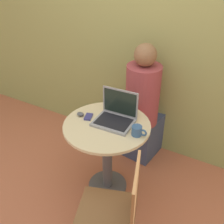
{
  "coord_description": "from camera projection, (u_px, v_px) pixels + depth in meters",
  "views": [
    {
      "loc": [
        0.91,
        -1.54,
        1.99
      ],
      "look_at": [
        0.02,
        0.05,
        0.83
      ],
      "focal_mm": 42.0,
      "sensor_mm": 36.0,
      "label": 1
    }
  ],
  "objects": [
    {
      "name": "ground_plane",
      "position": [
        108.0,
        185.0,
        2.57
      ],
      "size": [
        12.0,
        12.0,
        0.0
      ],
      "primitive_type": "plane",
      "color": "#B26042"
    },
    {
      "name": "back_wall",
      "position": [
        150.0,
        32.0,
        2.48
      ],
      "size": [
        7.0,
        0.05,
        2.6
      ],
      "color": "#939956",
      "rests_on": "ground_plane"
    },
    {
      "name": "coffee_cup",
      "position": [
        137.0,
        131.0,
        2.03
      ],
      "size": [
        0.13,
        0.08,
        0.08
      ],
      "color": "#335684",
      "rests_on": "round_table"
    },
    {
      "name": "round_table",
      "position": [
        107.0,
        142.0,
        2.28
      ],
      "size": [
        0.73,
        0.73,
        0.73
      ],
      "color": "#4C4C51",
      "rests_on": "ground_plane"
    },
    {
      "name": "chair_empty",
      "position": [
        116.0,
        212.0,
        1.79
      ],
      "size": [
        0.51,
        0.51,
        0.87
      ],
      "color": "brown",
      "rests_on": "ground_plane"
    },
    {
      "name": "laptop",
      "position": [
        116.0,
        116.0,
        2.19
      ],
      "size": [
        0.33,
        0.27,
        0.26
      ],
      "color": "gray",
      "rests_on": "round_table"
    },
    {
      "name": "cell_phone",
      "position": [
        88.0,
        117.0,
        2.26
      ],
      "size": [
        0.09,
        0.11,
        0.02
      ],
      "color": "navy",
      "rests_on": "round_table"
    },
    {
      "name": "computer_mouse",
      "position": [
        80.0,
        114.0,
        2.28
      ],
      "size": [
        0.06,
        0.05,
        0.03
      ],
      "color": "#4C4C51",
      "rests_on": "round_table"
    },
    {
      "name": "person_seated",
      "position": [
        144.0,
        112.0,
        2.7
      ],
      "size": [
        0.37,
        0.53,
        1.27
      ],
      "color": "#3D4766",
      "rests_on": "ground_plane"
    }
  ]
}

